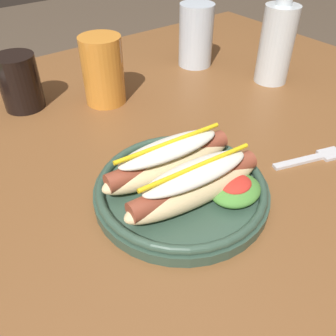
{
  "coord_description": "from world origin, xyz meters",
  "views": [
    {
      "loc": [
        -0.3,
        -0.36,
        1.08
      ],
      "look_at": [
        -0.07,
        -0.05,
        0.77
      ],
      "focal_mm": 38.36,
      "sensor_mm": 36.0,
      "label": 1
    }
  ],
  "objects_px": {
    "water_cup": "(196,35)",
    "glass_bottle": "(277,38)",
    "extra_cup": "(103,71)",
    "fork": "(314,158)",
    "soda_cup": "(20,82)",
    "hot_dog_plate": "(184,181)"
  },
  "relations": [
    {
      "from": "water_cup",
      "to": "glass_bottle",
      "type": "distance_m",
      "value": 0.18
    },
    {
      "from": "water_cup",
      "to": "extra_cup",
      "type": "height_order",
      "value": "water_cup"
    },
    {
      "from": "extra_cup",
      "to": "water_cup",
      "type": "bearing_deg",
      "value": 7.53
    },
    {
      "from": "fork",
      "to": "extra_cup",
      "type": "xyz_separation_m",
      "value": [
        -0.17,
        0.36,
        0.06
      ]
    },
    {
      "from": "extra_cup",
      "to": "glass_bottle",
      "type": "distance_m",
      "value": 0.36
    },
    {
      "from": "fork",
      "to": "water_cup",
      "type": "distance_m",
      "value": 0.41
    },
    {
      "from": "water_cup",
      "to": "glass_bottle",
      "type": "bearing_deg",
      "value": -65.99
    },
    {
      "from": "soda_cup",
      "to": "hot_dog_plate",
      "type": "bearing_deg",
      "value": -77.35
    },
    {
      "from": "hot_dog_plate",
      "to": "extra_cup",
      "type": "relative_size",
      "value": 1.88
    },
    {
      "from": "fork",
      "to": "extra_cup",
      "type": "bearing_deg",
      "value": 132.09
    },
    {
      "from": "water_cup",
      "to": "extra_cup",
      "type": "relative_size",
      "value": 1.07
    },
    {
      "from": "water_cup",
      "to": "glass_bottle",
      "type": "relative_size",
      "value": 0.55
    },
    {
      "from": "fork",
      "to": "extra_cup",
      "type": "height_order",
      "value": "extra_cup"
    },
    {
      "from": "hot_dog_plate",
      "to": "glass_bottle",
      "type": "height_order",
      "value": "glass_bottle"
    },
    {
      "from": "glass_bottle",
      "to": "fork",
      "type": "bearing_deg",
      "value": -125.61
    },
    {
      "from": "hot_dog_plate",
      "to": "soda_cup",
      "type": "relative_size",
      "value": 2.36
    },
    {
      "from": "hot_dog_plate",
      "to": "water_cup",
      "type": "bearing_deg",
      "value": 47.81
    },
    {
      "from": "fork",
      "to": "glass_bottle",
      "type": "xyz_separation_m",
      "value": [
        0.16,
        0.23,
        0.09
      ]
    },
    {
      "from": "hot_dog_plate",
      "to": "glass_bottle",
      "type": "distance_m",
      "value": 0.42
    },
    {
      "from": "water_cup",
      "to": "soda_cup",
      "type": "bearing_deg",
      "value": 174.31
    },
    {
      "from": "fork",
      "to": "glass_bottle",
      "type": "bearing_deg",
      "value": 71.92
    },
    {
      "from": "soda_cup",
      "to": "glass_bottle",
      "type": "xyz_separation_m",
      "value": [
        0.47,
        -0.2,
        0.04
      ]
    }
  ]
}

